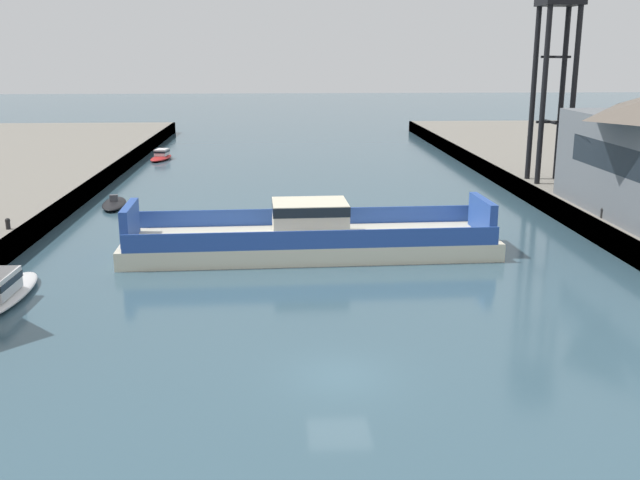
# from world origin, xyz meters

# --- Properties ---
(ground_plane) EXTENTS (400.00, 400.00, 0.00)m
(ground_plane) POSITION_xyz_m (0.00, 0.00, 0.00)
(ground_plane) COLOR #385666
(chain_ferry) EXTENTS (23.32, 7.19, 3.30)m
(chain_ferry) POSITION_xyz_m (-0.38, 18.15, 1.02)
(chain_ferry) COLOR beige
(chain_ferry) RESTS_ON ground
(moored_boat_near_left) EXTENTS (2.45, 8.16, 1.64)m
(moored_boat_near_left) POSITION_xyz_m (-16.45, 9.62, 0.61)
(moored_boat_near_left) COLOR white
(moored_boat_near_left) RESTS_ON ground
(moored_boat_near_right) EXTENTS (2.69, 5.76, 1.22)m
(moored_boat_near_right) POSITION_xyz_m (-16.13, 60.02, 0.45)
(moored_boat_near_right) COLOR red
(moored_boat_near_right) RESTS_ON ground
(moored_boat_mid_left) EXTENTS (2.35, 5.66, 0.99)m
(moored_boat_mid_left) POSITION_xyz_m (-15.83, 33.13, 0.26)
(moored_boat_mid_left) COLOR black
(moored_boat_mid_left) RESTS_ON ground
(crane_tower) EXTENTS (3.23, 3.23, 17.45)m
(crane_tower) POSITION_xyz_m (20.61, 34.33, 15.19)
(crane_tower) COLOR black
(crane_tower) RESTS_ON quay_right
(bollard_left_far) EXTENTS (0.32, 0.32, 0.71)m
(bollard_left_far) POSITION_xyz_m (-19.23, 19.05, 1.97)
(bollard_left_far) COLOR black
(bollard_left_far) RESTS_ON quay_left
(bollard_right_far) EXTENTS (0.32, 0.32, 0.71)m
(bollard_right_far) POSITION_xyz_m (19.23, 20.04, 1.97)
(bollard_right_far) COLOR black
(bollard_right_far) RESTS_ON quay_right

